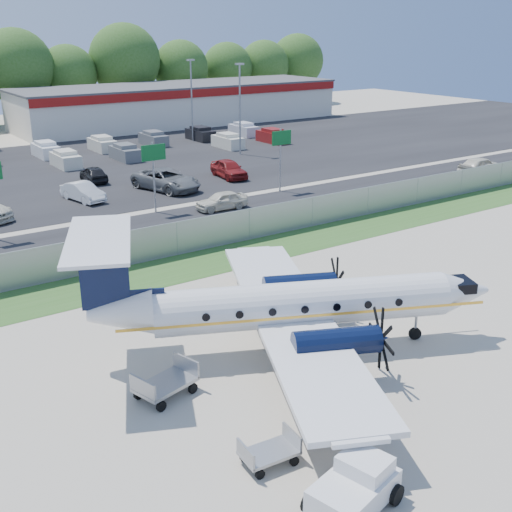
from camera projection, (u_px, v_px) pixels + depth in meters
ground at (339, 349)px, 26.25m from camera, size 170.00×170.00×0.00m
grass_verge at (195, 265)px, 35.56m from camera, size 170.00×4.00×0.02m
access_road at (141, 233)px, 40.99m from camera, size 170.00×8.00×0.02m
parking_lot at (41, 175)px, 57.29m from camera, size 170.00×32.00×0.02m
perimeter_fence at (177, 239)px, 36.78m from camera, size 120.00×0.06×1.99m
building_east at (181, 103)px, 87.33m from camera, size 44.40×12.40×5.24m
sign_mid at (154, 162)px, 44.41m from camera, size 1.80×0.26×5.00m
sign_right at (281, 147)px, 50.28m from camera, size 1.80×0.26×5.00m
light_pole_ne at (240, 103)px, 64.64m from camera, size 0.90×0.35×9.09m
light_pole_se at (192, 95)px, 72.40m from camera, size 0.90×0.35×9.09m
aircraft at (294, 304)px, 25.53m from camera, size 16.95×16.45×5.27m
pushback_tug at (356, 486)px, 17.48m from camera, size 2.82×2.34×1.37m
baggage_cart_near at (269, 452)px, 19.26m from camera, size 1.78×1.16×0.90m
baggage_cart_far at (165, 383)px, 22.77m from camera, size 2.43×1.83×1.14m
cone_port_wing at (320, 422)px, 21.03m from camera, size 0.34×0.34×0.48m
cone_starboard_wing at (101, 276)px, 33.20m from camera, size 0.41×0.41×0.58m
road_car_mid at (222, 209)px, 46.43m from camera, size 3.92×1.75×1.31m
road_car_east at (480, 174)px, 57.53m from camera, size 4.60×1.85×1.57m
parked_car_c at (84, 201)px, 48.69m from camera, size 2.34×4.47×1.40m
parked_car_d at (167, 190)px, 51.94m from camera, size 4.38×6.71×1.72m
parked_car_e at (229, 178)px, 56.19m from camera, size 2.38×4.83×1.58m
parked_car_g at (94, 182)px, 54.72m from camera, size 1.90×4.10×1.36m
far_parking_rows at (25, 165)px, 61.17m from camera, size 56.00×10.00×1.60m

